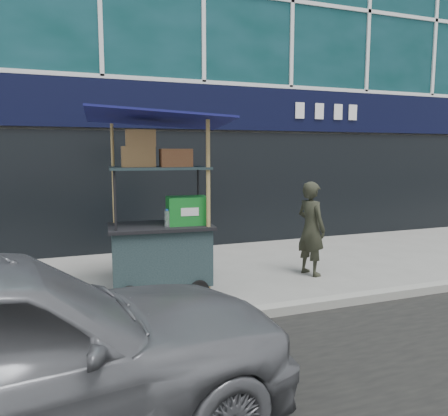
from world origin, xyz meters
name	(u,v)px	position (x,y,z in m)	size (l,w,h in m)	color
ground	(296,306)	(0.00, 0.00, 0.00)	(80.00, 80.00, 0.00)	slate
curb	(304,306)	(0.00, -0.20, 0.06)	(80.00, 0.18, 0.12)	gray
vendor_cart	(162,231)	(-1.52, 1.11, 0.89)	(1.99, 1.50, 2.55)	black
vendor_man	(311,228)	(0.95, 1.21, 0.76)	(0.56, 0.36, 1.52)	#282A1F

